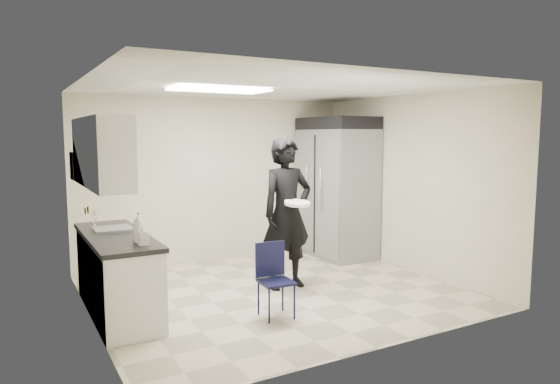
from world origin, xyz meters
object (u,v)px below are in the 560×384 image
lower_counter (117,276)px  folding_chair (276,282)px  commercial_fridge (336,193)px  man_tuxedo (287,213)px

lower_counter → folding_chair: (1.51, -0.99, -0.03)m
commercial_fridge → folding_chair: 3.14m
commercial_fridge → folding_chair: bearing=-137.8°
commercial_fridge → folding_chair: commercial_fridge is taller
man_tuxedo → folding_chair: bearing=-127.7°
lower_counter → man_tuxedo: man_tuxedo is taller
lower_counter → man_tuxedo: bearing=-2.1°
commercial_fridge → man_tuxedo: size_ratio=1.06×
lower_counter → commercial_fridge: bearing=15.9°
lower_counter → folding_chair: bearing=-33.2°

